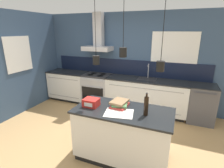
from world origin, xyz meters
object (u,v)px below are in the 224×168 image
at_px(oven_range, 97,89).
at_px(book_stack, 120,104).
at_px(dishwasher, 201,103).
at_px(bottle_on_island, 146,106).
at_px(red_supply_box, 91,102).

xyz_separation_m(oven_range, book_stack, (1.34, -1.83, 0.50)).
bearing_deg(dishwasher, bottle_on_island, -116.09).
bearing_deg(dishwasher, oven_range, -179.91).
bearing_deg(red_supply_box, bottle_on_island, 0.98).
bearing_deg(book_stack, red_supply_box, -159.68).
height_order(oven_range, bottle_on_island, bottle_on_island).
bearing_deg(bottle_on_island, book_stack, 162.24).
bearing_deg(bottle_on_island, dishwasher, 63.91).
xyz_separation_m(dishwasher, bottle_on_island, (-0.97, -1.98, 0.61)).
bearing_deg(dishwasher, book_stack, -128.14).
bearing_deg(dishwasher, red_supply_box, -133.34).
bearing_deg(red_supply_box, oven_range, 114.13).
bearing_deg(book_stack, oven_range, 126.24).
xyz_separation_m(dishwasher, red_supply_box, (-1.88, -2.00, 0.52)).
relative_size(bottle_on_island, book_stack, 1.00).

